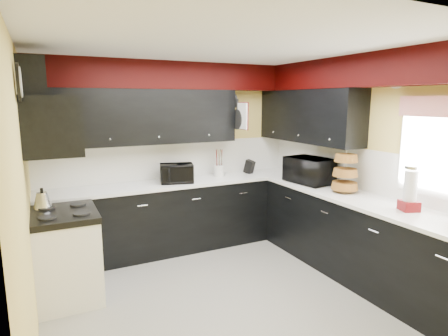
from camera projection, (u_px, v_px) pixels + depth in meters
name	position (u px, v px, depth m)	size (l,w,h in m)	color
ground	(232.00, 297.00, 3.87)	(3.60, 3.60, 0.00)	gray
wall_back	(173.00, 155.00, 5.24)	(3.60, 0.06, 2.50)	#E0C666
wall_right	(366.00, 165.00, 4.44)	(0.06, 3.60, 2.50)	#E0C666
wall_left	(24.00, 201.00, 2.86)	(0.06, 3.60, 2.50)	#E0C666
ceiling	(233.00, 46.00, 3.43)	(3.60, 3.60, 0.06)	white
cab_back	(181.00, 216.00, 5.12)	(3.60, 0.60, 0.90)	black
cab_right	(363.00, 242.00, 4.18)	(0.60, 3.00, 0.90)	black
counter_back	(181.00, 182.00, 5.03)	(3.62, 0.64, 0.04)	white
counter_right	(366.00, 201.00, 4.10)	(0.64, 3.02, 0.04)	white
splash_back	(173.00, 160.00, 5.24)	(3.60, 0.02, 0.50)	white
splash_right	(365.00, 170.00, 4.44)	(0.02, 3.60, 0.50)	white
upper_back	(139.00, 117.00, 4.77)	(2.60, 0.35, 0.70)	black
upper_right	(308.00, 116.00, 5.06)	(0.35, 1.80, 0.70)	black
soffit_back	(175.00, 76.00, 4.89)	(3.60, 0.36, 0.35)	black
soffit_right	(374.00, 70.00, 4.01)	(0.36, 3.24, 0.35)	black
stove	(67.00, 258.00, 3.80)	(0.60, 0.75, 0.86)	white
cooktop	(64.00, 214.00, 3.72)	(0.62, 0.77, 0.06)	black
hood	(51.00, 125.00, 3.54)	(0.50, 0.78, 0.55)	black
hood_duct	(32.00, 79.00, 3.41)	(0.24, 0.40, 0.40)	black
window	(441.00, 149.00, 3.58)	(0.03, 0.86, 0.96)	white
valance	(441.00, 107.00, 3.49)	(0.04, 0.88, 0.20)	red
pan_top	(233.00, 101.00, 5.24)	(0.03, 0.22, 0.40)	black
pan_mid	(237.00, 119.00, 5.17)	(0.03, 0.28, 0.46)	black
pan_low	(229.00, 121.00, 5.41)	(0.03, 0.24, 0.42)	black
cut_board	(242.00, 116.00, 5.06)	(0.03, 0.26, 0.35)	white
baskets	(345.00, 172.00, 4.37)	(0.27, 0.27, 0.50)	brown
clock	(19.00, 82.00, 2.94)	(0.03, 0.30, 0.30)	black
deco_plate	(397.00, 77.00, 3.94)	(0.03, 0.24, 0.24)	white
toaster_oven	(177.00, 173.00, 4.92)	(0.42, 0.35, 0.25)	black
microwave	(310.00, 170.00, 4.89)	(0.60, 0.41, 0.33)	black
utensil_crock	(219.00, 171.00, 5.33)	(0.15, 0.15, 0.16)	silver
knife_block	(249.00, 167.00, 5.54)	(0.09, 0.12, 0.19)	black
kettle	(42.00, 200.00, 3.83)	(0.18, 0.18, 0.16)	#AAAAAE
dispenser_a	(410.00, 189.00, 3.64)	(0.16, 0.16, 0.43)	#711100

